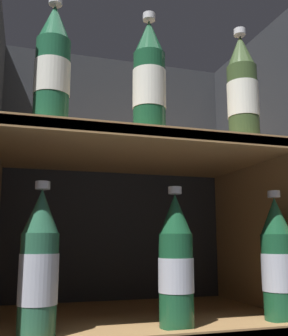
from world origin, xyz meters
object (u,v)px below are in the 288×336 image
object	(u,v)px
bottle_upper_front_0	(53,68)
bottle_lower_front_0	(39,266)
bottle_lower_front_2	(278,261)
bottle_lower_front_1	(176,263)
bottle_upper_front_1	(149,80)
bottle_upper_front_2	(242,91)

from	to	relation	value
bottle_upper_front_0	bottle_lower_front_0	xyz separation A→B (m)	(-0.01, 0.00, -0.37)
bottle_lower_front_0	bottle_lower_front_2	distance (m)	0.48
bottle_lower_front_1	bottle_lower_front_2	size ratio (longest dim) A/B	1.00
bottle_upper_front_1	bottle_lower_front_0	xyz separation A→B (m)	(-0.20, 0.00, -0.37)
bottle_upper_front_2	bottle_lower_front_0	xyz separation A→B (m)	(-0.42, 0.00, -0.37)
bottle_upper_front_0	bottle_upper_front_2	bearing A→B (deg)	0.00
bottle_upper_front_0	bottle_lower_front_1	size ratio (longest dim) A/B	1.00
bottle_upper_front_1	bottle_lower_front_1	xyz separation A→B (m)	(0.05, 0.00, -0.36)
bottle_upper_front_2	bottle_lower_front_0	size ratio (longest dim) A/B	1.00
bottle_upper_front_1	bottle_lower_front_0	size ratio (longest dim) A/B	1.00
bottle_lower_front_0	bottle_upper_front_0	bearing A→B (deg)	-0.00
bottle_upper_front_0	bottle_lower_front_2	distance (m)	0.60
bottle_upper_front_0	bottle_upper_front_2	size ratio (longest dim) A/B	1.00
bottle_upper_front_1	bottle_upper_front_2	xyz separation A→B (m)	(0.21, 0.00, 0.00)
bottle_upper_front_2	bottle_upper_front_1	bearing A→B (deg)	-180.00
bottle_lower_front_0	bottle_lower_front_1	world-z (taller)	same
bottle_upper_front_0	bottle_upper_front_1	size ratio (longest dim) A/B	1.00
bottle_lower_front_0	bottle_upper_front_1	bearing A→B (deg)	-0.00
bottle_upper_front_2	bottle_lower_front_1	bearing A→B (deg)	180.00
bottle_upper_front_1	bottle_lower_front_2	bearing A→B (deg)	0.00
bottle_upper_front_2	bottle_lower_front_0	distance (m)	0.55
bottle_upper_front_2	bottle_lower_front_1	world-z (taller)	bottle_upper_front_2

